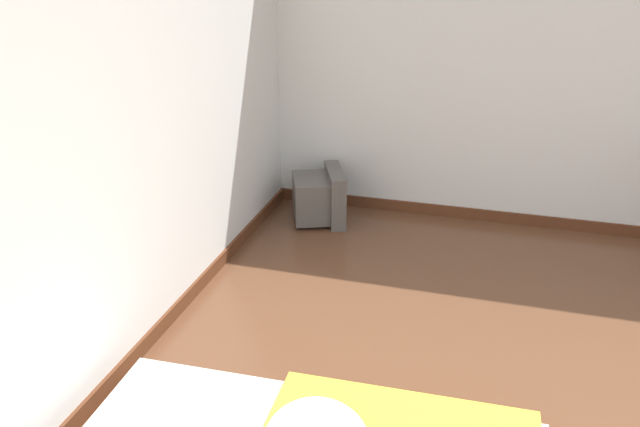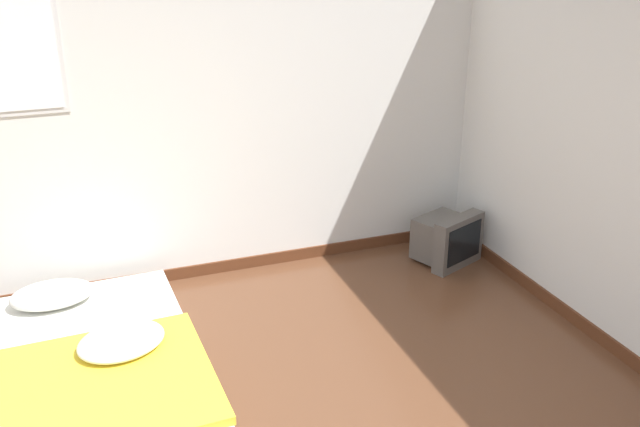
{
  "view_description": "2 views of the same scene",
  "coord_description": "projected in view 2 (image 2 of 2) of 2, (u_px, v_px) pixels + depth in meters",
  "views": [
    {
      "loc": [
        -1.98,
        1.09,
        2.0
      ],
      "look_at": [
        0.86,
        1.9,
        0.69
      ],
      "focal_mm": 35.0,
      "sensor_mm": 36.0,
      "label": 1
    },
    {
      "loc": [
        -0.39,
        -2.04,
        2.46
      ],
      "look_at": [
        1.06,
        1.85,
        0.75
      ],
      "focal_mm": 40.0,
      "sensor_mm": 36.0,
      "label": 2
    }
  ],
  "objects": [
    {
      "name": "wall_back",
      "position": [
        121.0,
        111.0,
        4.73
      ],
      "size": [
        7.61,
        0.08,
        2.6
      ],
      "color": "silver",
      "rests_on": "ground_plane"
    },
    {
      "name": "mattress_bed",
      "position": [
        98.0,
        363.0,
        4.08
      ],
      "size": [
        1.19,
        1.91,
        0.3
      ],
      "color": "silver",
      "rests_on": "ground_plane"
    },
    {
      "name": "crt_tv",
      "position": [
        447.0,
        239.0,
        5.48
      ],
      "size": [
        0.54,
        0.51,
        0.4
      ],
      "color": "#56514C",
      "rests_on": "ground_plane"
    }
  ]
}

